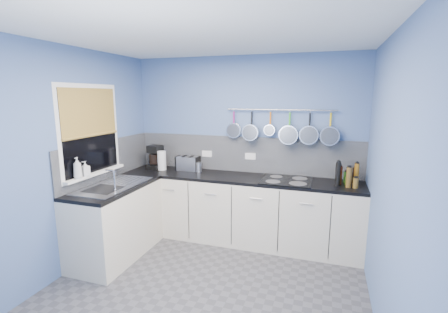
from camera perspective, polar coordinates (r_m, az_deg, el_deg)
The scene contains 43 objects.
floor at distance 3.58m, azimuth -3.22°, elevation -22.55°, with size 3.20×3.00×0.02m, color #47474C.
ceiling at distance 3.04m, azimuth -3.76°, elevation 21.20°, with size 3.20×3.00×0.02m, color white.
wall_back at distance 4.49m, azimuth 3.63°, elevation 1.70°, with size 3.20×0.02×2.50m, color #4D689D.
wall_front at distance 1.83m, azimuth -21.59°, elevation -12.86°, with size 3.20×0.02×2.50m, color #4D689D.
wall_left at distance 3.95m, azimuth -25.73°, elevation -0.62°, with size 0.02×3.00×2.50m, color #4D689D.
wall_right at distance 2.91m, azimuth 27.56°, elevation -4.56°, with size 0.02×3.00×2.50m, color #4D689D.
backsplash_back at distance 4.48m, azimuth 3.55°, elevation 0.39°, with size 3.20×0.02×0.50m, color gray.
backsplash_left at distance 4.40m, azimuth -20.05°, elevation -0.45°, with size 0.02×1.80×0.50m, color gray.
cabinet_run_back at distance 4.41m, azimuth 2.47°, elevation -9.51°, with size 3.20×0.60×0.86m, color beige.
worktop_back at distance 4.27m, azimuth 2.52°, elevation -3.84°, with size 3.20×0.60×0.04m, color black.
cabinet_run_left at distance 4.20m, azimuth -18.81°, elevation -11.16°, with size 0.60×1.20×0.86m, color beige.
worktop_left at distance 4.06m, azimuth -19.19°, elevation -5.24°, with size 0.60×1.20×0.04m, color black.
window_frame at distance 4.11m, azimuth -22.84°, elevation 4.24°, with size 0.01×1.00×1.10m, color white.
window_glass at distance 4.10m, azimuth -22.79°, elevation 4.24°, with size 0.01×0.90×1.00m, color black.
bamboo_blind at distance 4.08m, azimuth -22.94°, elevation 7.38°, with size 0.01×0.90×0.55m, color #BC9347.
window_sill at distance 4.17m, azimuth -22.07°, elevation -2.80°, with size 0.10×0.98×0.03m, color white.
sink_unit at distance 4.05m, azimuth -19.21°, elevation -4.92°, with size 0.50×0.95×0.01m, color silver.
mixer_tap at distance 3.79m, azimuth -19.04°, elevation -4.01°, with size 0.12×0.08×0.26m, color silver, non-canonical shape.
socket_left at distance 4.64m, azimuth -3.08°, elevation 0.51°, with size 0.15×0.01×0.09m, color white.
socket_right at distance 4.45m, azimuth 4.75°, elevation 0.04°, with size 0.15×0.01×0.09m, color white.
pot_rail at distance 4.28m, azimuth 10.08°, elevation 8.25°, with size 0.02×0.02×1.45m, color silver.
soap_bottle_a at distance 3.91m, azimuth -24.82°, elevation -1.86°, with size 0.09×0.09×0.24m, color white.
soap_bottle_b at distance 4.00m, azimuth -23.63°, elevation -1.98°, with size 0.08×0.08×0.17m, color white.
paper_towel at distance 4.69m, azimuth -11.09°, elevation -0.73°, with size 0.12×0.12×0.27m, color white.
coffee_maker at distance 4.79m, azimuth -12.32°, elevation -0.11°, with size 0.19×0.22×0.34m, color black, non-canonical shape.
toaster at distance 4.63m, azimuth -6.50°, elevation -1.21°, with size 0.31×0.18×0.20m, color silver.
canister at distance 4.52m, azimuth -4.57°, elevation -1.89°, with size 0.09×0.09×0.13m, color silver.
hob at distance 4.12m, azimuth 11.18°, elevation -4.22°, with size 0.63×0.55×0.01m, color black.
pan_0 at distance 4.42m, azimuth 1.75°, elevation 5.91°, with size 0.21×0.05×0.40m, color silver, non-canonical shape.
pan_1 at distance 4.35m, azimuth 4.97°, elevation 5.67°, with size 0.23×0.12×0.42m, color silver, non-canonical shape.
pan_2 at distance 4.30m, azimuth 8.30°, elevation 6.03°, with size 0.15×0.09×0.34m, color silver, non-canonical shape.
pan_3 at distance 4.27m, azimuth 11.65°, elevation 5.20°, with size 0.25×0.13×0.44m, color silver, non-canonical shape.
pan_4 at distance 4.25m, azimuth 15.07°, elevation 5.08°, with size 0.25×0.09×0.44m, color silver, non-canonical shape.
pan_5 at distance 4.24m, azimuth 18.51°, elevation 4.90°, with size 0.24×0.12×0.43m, color silver, non-canonical shape.
condiment_0 at distance 4.22m, azimuth 22.43°, elevation -3.19°, with size 0.06×0.06×0.20m, color black.
condiment_1 at distance 4.23m, azimuth 21.12°, elevation -3.48°, with size 0.07×0.07×0.13m, color #265919.
condiment_2 at distance 4.22m, azimuth 19.90°, elevation -3.50°, with size 0.06×0.06×0.13m, color olive.
condiment_3 at distance 4.12m, azimuth 22.66°, elevation -3.01°, with size 0.05×0.05×0.27m, color #8C5914.
condiment_4 at distance 4.13m, azimuth 21.27°, elevation -4.05°, with size 0.06×0.06×0.11m, color #3F721E.
condiment_5 at distance 4.10m, azimuth 19.98°, elevation -3.19°, with size 0.07×0.07×0.23m, color #4C190C.
condiment_6 at distance 4.03m, azimuth 22.54°, elevation -4.41°, with size 0.06×0.06×0.12m, color brown.
condiment_7 at distance 4.01m, azimuth 21.50°, elevation -3.51°, with size 0.06×0.06×0.24m, color brown.
condiment_8 at distance 4.02m, azimuth 19.75°, elevation -2.98°, with size 0.06×0.06×0.29m, color black.
Camera 1 is at (1.11, -2.78, 1.96)m, focal length 25.47 mm.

